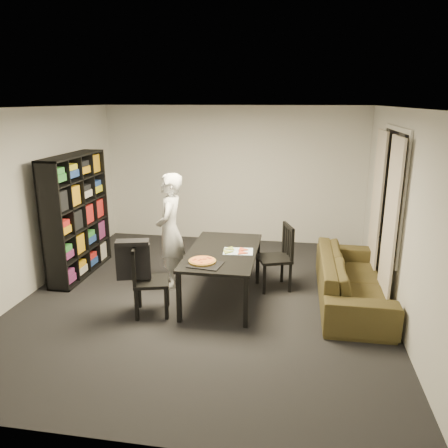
% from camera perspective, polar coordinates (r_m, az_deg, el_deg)
% --- Properties ---
extents(room, '(5.01, 5.51, 2.61)m').
position_cam_1_polar(room, '(5.81, -2.68, 2.02)').
color(room, black).
rests_on(room, ground).
extents(window_pane, '(0.02, 1.40, 1.60)m').
position_cam_1_polar(window_pane, '(6.36, 21.05, 4.03)').
color(window_pane, black).
rests_on(window_pane, room).
extents(window_frame, '(0.03, 1.52, 1.72)m').
position_cam_1_polar(window_frame, '(6.36, 21.00, 4.04)').
color(window_frame, white).
rests_on(window_frame, room).
extents(curtain_left, '(0.03, 0.70, 2.25)m').
position_cam_1_polar(curtain_left, '(5.92, 20.85, -0.25)').
color(curtain_left, beige).
rests_on(curtain_left, room).
extents(curtain_right, '(0.03, 0.70, 2.25)m').
position_cam_1_polar(curtain_right, '(6.91, 19.27, 2.11)').
color(curtain_right, beige).
rests_on(curtain_right, room).
extents(bookshelf, '(0.35, 1.50, 1.90)m').
position_cam_1_polar(bookshelf, '(7.18, -18.67, 1.02)').
color(bookshelf, black).
rests_on(bookshelf, room).
extents(dining_table, '(0.93, 1.68, 0.70)m').
position_cam_1_polar(dining_table, '(6.03, -0.16, -4.05)').
color(dining_table, black).
rests_on(dining_table, room).
extents(chair_left, '(0.53, 0.53, 0.93)m').
position_cam_1_polar(chair_left, '(5.70, -10.38, -6.62)').
color(chair_left, black).
rests_on(chair_left, room).
extents(chair_right, '(0.57, 0.57, 0.96)m').
position_cam_1_polar(chair_right, '(6.43, 7.37, -3.70)').
color(chair_right, black).
rests_on(chair_right, room).
extents(draped_jacket, '(0.44, 0.28, 0.52)m').
position_cam_1_polar(draped_jacket, '(5.63, -11.79, -4.40)').
color(draped_jacket, black).
rests_on(draped_jacket, chair_left).
extents(person, '(0.47, 0.66, 1.69)m').
position_cam_1_polar(person, '(6.44, -7.07, -0.87)').
color(person, silver).
rests_on(person, room).
extents(baking_tray, '(0.44, 0.38, 0.01)m').
position_cam_1_polar(baking_tray, '(5.49, -2.43, -5.33)').
color(baking_tray, black).
rests_on(baking_tray, dining_table).
extents(pepperoni_pizza, '(0.35, 0.35, 0.03)m').
position_cam_1_polar(pepperoni_pizza, '(5.56, -2.85, -4.85)').
color(pepperoni_pizza, olive).
rests_on(pepperoni_pizza, dining_table).
extents(kitchen_towel, '(0.42, 0.33, 0.01)m').
position_cam_1_polar(kitchen_towel, '(5.96, 1.86, -3.60)').
color(kitchen_towel, white).
rests_on(kitchen_towel, dining_table).
extents(pizza_slices, '(0.43, 0.39, 0.01)m').
position_cam_1_polar(pizza_slices, '(5.96, 1.48, -3.49)').
color(pizza_slices, gold).
rests_on(pizza_slices, dining_table).
extents(sofa, '(0.87, 2.23, 0.65)m').
position_cam_1_polar(sofa, '(6.28, 16.39, -6.92)').
color(sofa, '#393217').
rests_on(sofa, room).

